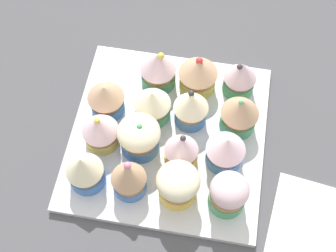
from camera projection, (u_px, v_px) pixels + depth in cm
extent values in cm
cube|color=#4C4C51|center=(168.00, 142.00, 79.24)|extent=(180.00, 180.00, 3.00)
cube|color=silver|center=(168.00, 136.00, 77.39)|extent=(31.83, 31.83, 1.20)
cylinder|color=#477AC6|center=(87.00, 176.00, 71.92)|extent=(5.59, 5.59, 2.66)
cylinder|color=#AD7F51|center=(85.00, 172.00, 70.19)|extent=(5.05, 5.05, 1.26)
cone|color=#F4EDC6|center=(82.00, 165.00, 67.94)|extent=(5.75, 5.75, 3.84)
cylinder|color=#477AC6|center=(130.00, 184.00, 71.46)|extent=(5.24, 5.24, 2.37)
cylinder|color=#AD7F51|center=(129.00, 180.00, 69.78)|extent=(4.97, 4.97, 1.45)
cone|color=tan|center=(128.00, 173.00, 67.48)|extent=(5.39, 5.39, 3.75)
sphere|color=pink|center=(128.00, 166.00, 66.20)|extent=(1.15, 1.15, 1.15)
cylinder|color=#EFC651|center=(178.00, 190.00, 71.01)|extent=(5.87, 5.87, 2.35)
cylinder|color=#AD7F51|center=(178.00, 186.00, 69.29)|extent=(5.44, 5.44, 1.55)
ellipsoid|color=#F4EDC6|center=(178.00, 181.00, 67.51)|extent=(6.55, 6.55, 4.12)
cylinder|color=#4C9E6B|center=(227.00, 199.00, 70.16)|extent=(5.56, 5.56, 2.75)
cylinder|color=#AD7F51|center=(228.00, 194.00, 68.39)|extent=(5.31, 5.31, 1.27)
ellipsoid|color=silver|center=(230.00, 190.00, 66.66)|extent=(5.77, 5.77, 4.39)
cylinder|color=#EFC651|center=(102.00, 137.00, 75.37)|extent=(5.60, 5.60, 2.20)
cylinder|color=#AD7F51|center=(101.00, 132.00, 73.80)|extent=(5.31, 5.31, 1.37)
cone|color=silver|center=(99.00, 125.00, 71.64)|extent=(5.88, 5.88, 3.50)
sphere|color=#EAD64C|center=(97.00, 121.00, 70.17)|extent=(0.96, 0.96, 0.96)
cylinder|color=#477AC6|center=(140.00, 143.00, 74.61)|extent=(6.18, 6.18, 2.70)
cylinder|color=#AD7F51|center=(139.00, 138.00, 72.92)|extent=(5.65, 5.65, 1.13)
ellipsoid|color=#F4EDC6|center=(139.00, 133.00, 71.35)|extent=(6.79, 6.79, 4.05)
sphere|color=#4CB266|center=(139.00, 127.00, 69.70)|extent=(0.94, 0.94, 0.94)
cylinder|color=#EFC651|center=(181.00, 157.00, 73.70)|extent=(5.29, 5.29, 2.26)
cylinder|color=#AD7F51|center=(181.00, 152.00, 72.00)|extent=(4.73, 4.73, 1.59)
cone|color=silver|center=(182.00, 144.00, 69.60)|extent=(5.31, 5.31, 3.83)
sphere|color=#333338|center=(183.00, 138.00, 68.09)|extent=(0.91, 0.91, 0.91)
cylinder|color=#477AC6|center=(224.00, 156.00, 73.55)|extent=(5.76, 5.76, 2.61)
cylinder|color=#AD7F51|center=(225.00, 151.00, 71.77)|extent=(5.17, 5.17, 1.42)
cone|color=silver|center=(227.00, 145.00, 69.71)|extent=(6.18, 6.18, 3.26)
cylinder|color=#477AC6|center=(108.00, 105.00, 78.05)|extent=(5.60, 5.60, 2.50)
cylinder|color=#AD7F51|center=(106.00, 99.00, 76.32)|extent=(5.17, 5.17, 1.41)
cone|color=tan|center=(105.00, 92.00, 74.45)|extent=(6.13, 6.13, 2.85)
cylinder|color=#4C9E6B|center=(153.00, 111.00, 77.64)|extent=(5.83, 5.83, 2.28)
cylinder|color=#AD7F51|center=(153.00, 106.00, 76.04)|extent=(5.20, 5.20, 1.34)
cone|color=#F4EDC6|center=(152.00, 98.00, 74.01)|extent=(6.08, 6.08, 3.27)
cylinder|color=#477AC6|center=(190.00, 116.00, 76.99)|extent=(5.24, 5.24, 2.72)
cylinder|color=#AD7F51|center=(191.00, 109.00, 75.20)|extent=(5.01, 5.01, 1.33)
cone|color=#F4EDC6|center=(191.00, 102.00, 73.10)|extent=(5.72, 5.72, 3.44)
sphere|color=#333338|center=(191.00, 93.00, 72.00)|extent=(0.98, 0.98, 0.98)
cylinder|color=#4C9E6B|center=(237.00, 122.00, 76.47)|extent=(5.81, 5.81, 2.71)
cylinder|color=#AD7F51|center=(239.00, 115.00, 74.60)|extent=(5.12, 5.12, 1.52)
cone|color=tan|center=(241.00, 107.00, 72.34)|extent=(6.15, 6.15, 3.61)
sphere|color=#4CB266|center=(241.00, 102.00, 70.79)|extent=(0.76, 0.76, 0.76)
cylinder|color=#4C9E6B|center=(158.00, 78.00, 80.72)|extent=(5.98, 5.98, 2.44)
cylinder|color=#AD7F51|center=(158.00, 71.00, 78.99)|extent=(5.50, 5.50, 1.48)
cone|color=silver|center=(158.00, 62.00, 76.62)|extent=(6.19, 6.19, 3.89)
sphere|color=#EAD64C|center=(161.00, 56.00, 75.00)|extent=(1.14, 1.14, 1.14)
cylinder|color=#EFC651|center=(197.00, 82.00, 80.24)|extent=(6.20, 6.20, 2.53)
cylinder|color=#AD7F51|center=(198.00, 76.00, 78.49)|extent=(5.81, 5.81, 1.45)
cone|color=tan|center=(199.00, 68.00, 76.55)|extent=(6.68, 6.68, 2.95)
sphere|color=red|center=(199.00, 61.00, 75.64)|extent=(1.18, 1.18, 1.18)
cylinder|color=#4C9E6B|center=(238.00, 85.00, 79.96)|extent=(5.30, 5.30, 2.50)
cylinder|color=#AD7F51|center=(239.00, 79.00, 78.38)|extent=(4.72, 4.72, 1.09)
cone|color=silver|center=(241.00, 71.00, 76.24)|extent=(5.52, 5.52, 3.75)
sphere|color=#333338|center=(240.00, 67.00, 74.53)|extent=(0.94, 0.94, 0.94)
cube|color=white|center=(316.00, 231.00, 70.13)|extent=(15.75, 17.38, 0.60)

